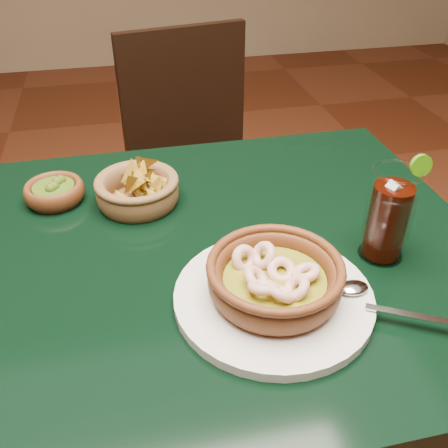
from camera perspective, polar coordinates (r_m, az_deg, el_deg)
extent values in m
cube|color=black|center=(0.86, -9.46, -4.78)|extent=(1.20, 0.80, 0.04)
cylinder|color=black|center=(1.47, 12.32, -4.71)|extent=(0.06, 0.06, 0.71)
cube|color=black|center=(1.56, -1.70, 3.33)|extent=(0.50, 0.50, 0.04)
cylinder|color=black|center=(1.52, -5.24, -8.82)|extent=(0.04, 0.04, 0.45)
cylinder|color=black|center=(1.63, 6.84, -5.16)|extent=(0.04, 0.04, 0.45)
cylinder|color=black|center=(1.79, -9.22, -1.37)|extent=(0.04, 0.04, 0.45)
cylinder|color=black|center=(1.89, 1.35, 1.31)|extent=(0.04, 0.04, 0.45)
cube|color=black|center=(1.62, -4.57, 13.94)|extent=(0.40, 0.11, 0.44)
cylinder|color=silver|center=(0.76, 5.64, -8.31)|extent=(0.30, 0.30, 0.02)
cylinder|color=#532812|center=(0.75, 5.70, -7.64)|extent=(0.17, 0.17, 0.01)
torus|color=#532812|center=(0.73, 5.80, -6.29)|extent=(0.22, 0.22, 0.04)
torus|color=#532812|center=(0.72, 5.92, -4.82)|extent=(0.20, 0.20, 0.01)
cylinder|color=olive|center=(0.73, 5.80, -6.37)|extent=(0.15, 0.15, 0.01)
torus|color=beige|center=(0.73, 9.29, -5.52)|extent=(0.05, 0.05, 0.04)
torus|color=beige|center=(0.74, 6.60, -5.32)|extent=(0.05, 0.05, 0.04)
torus|color=beige|center=(0.75, 4.52, -3.59)|extent=(0.05, 0.05, 0.04)
torus|color=beige|center=(0.75, 2.33, -4.01)|extent=(0.05, 0.05, 0.05)
torus|color=beige|center=(0.71, 3.71, -6.28)|extent=(0.05, 0.05, 0.04)
torus|color=beige|center=(0.70, 4.48, -7.24)|extent=(0.06, 0.06, 0.03)
torus|color=beige|center=(0.70, 6.39, -7.81)|extent=(0.06, 0.06, 0.04)
torus|color=beige|center=(0.71, 8.22, -7.28)|extent=(0.04, 0.05, 0.05)
cube|color=silver|center=(0.76, 20.64, -9.73)|extent=(0.12, 0.07, 0.00)
ellipsoid|color=silver|center=(0.77, 14.52, -7.06)|extent=(0.05, 0.03, 0.01)
cylinder|color=brown|center=(0.99, -9.72, 2.60)|extent=(0.14, 0.14, 0.01)
torus|color=brown|center=(0.97, -9.84, 3.68)|extent=(0.19, 0.19, 0.06)
torus|color=brown|center=(0.96, -9.98, 4.83)|extent=(0.16, 0.16, 0.01)
cone|color=#A77D21|center=(0.96, -9.23, 4.98)|extent=(0.08, 0.03, 0.08)
cone|color=#A77D21|center=(1.00, -9.64, 4.96)|extent=(0.06, 0.08, 0.06)
cone|color=#A77D21|center=(0.97, -9.60, 4.17)|extent=(0.06, 0.06, 0.06)
cone|color=#A77D21|center=(0.98, -9.28, 5.90)|extent=(0.07, 0.04, 0.07)
cone|color=#A77D21|center=(0.95, -7.62, 4.13)|extent=(0.04, 0.07, 0.06)
cone|color=#A77D21|center=(0.94, -11.07, 2.85)|extent=(0.07, 0.08, 0.05)
cone|color=#A77D21|center=(0.99, -9.11, 6.85)|extent=(0.08, 0.02, 0.08)
cone|color=#A77D21|center=(0.95, -7.63, 2.92)|extent=(0.07, 0.06, 0.06)
cone|color=#A77D21|center=(0.92, -10.40, 4.67)|extent=(0.07, 0.04, 0.07)
cone|color=#A77D21|center=(0.96, -8.25, 4.59)|extent=(0.06, 0.08, 0.06)
cone|color=#A77D21|center=(0.98, -7.64, 4.66)|extent=(0.06, 0.07, 0.05)
cone|color=#A77D21|center=(1.00, -10.76, 5.02)|extent=(0.05, 0.07, 0.08)
cone|color=#A77D21|center=(0.96, -9.62, 5.64)|extent=(0.07, 0.05, 0.06)
cone|color=#A77D21|center=(0.96, -10.34, 5.67)|extent=(0.06, 0.02, 0.06)
cone|color=#A77D21|center=(0.97, -10.50, 5.05)|extent=(0.06, 0.06, 0.06)
cone|color=#A77D21|center=(0.92, -10.09, 4.87)|extent=(0.04, 0.07, 0.07)
cone|color=#A77D21|center=(0.95, -9.35, 5.52)|extent=(0.06, 0.08, 0.06)
cone|color=#A77D21|center=(0.99, -9.84, 4.75)|extent=(0.08, 0.06, 0.05)
cone|color=#A77D21|center=(0.96, -9.83, 4.73)|extent=(0.06, 0.04, 0.07)
cone|color=#A77D21|center=(0.95, -7.72, 3.94)|extent=(0.06, 0.04, 0.07)
cone|color=#A77D21|center=(0.98, -9.91, 6.38)|extent=(0.04, 0.08, 0.08)
cone|color=#A77D21|center=(0.96, -9.78, 5.02)|extent=(0.07, 0.05, 0.06)
cone|color=#A77D21|center=(0.97, -7.58, 4.63)|extent=(0.08, 0.05, 0.07)
cone|color=#A77D21|center=(0.96, -9.31, 3.28)|extent=(0.05, 0.07, 0.08)
cylinder|color=#532812|center=(1.03, -18.63, 2.67)|extent=(0.10, 0.10, 0.01)
torus|color=#532812|center=(1.02, -18.83, 3.57)|extent=(0.13, 0.13, 0.04)
cylinder|color=#2C450C|center=(1.02, -18.90, 3.89)|extent=(0.08, 0.08, 0.01)
sphere|color=#2C450C|center=(1.03, -18.14, 4.80)|extent=(0.02, 0.02, 0.02)
sphere|color=#2C450C|center=(1.01, -18.86, 4.07)|extent=(0.02, 0.02, 0.02)
sphere|color=#2C450C|center=(1.02, -18.54, 4.56)|extent=(0.02, 0.02, 0.02)
sphere|color=#2C450C|center=(1.01, -19.21, 3.82)|extent=(0.02, 0.02, 0.02)
sphere|color=#2C450C|center=(1.01, -18.96, 4.07)|extent=(0.02, 0.02, 0.02)
cylinder|color=white|center=(0.88, 17.41, -3.14)|extent=(0.07, 0.07, 0.01)
torus|color=white|center=(0.84, 18.32, 1.03)|extent=(0.16, 0.16, 0.09)
cylinder|color=black|center=(0.84, 18.16, 0.31)|extent=(0.06, 0.06, 0.13)
cube|color=silver|center=(0.81, 18.80, 3.87)|extent=(0.03, 0.02, 0.03)
cube|color=silver|center=(0.81, 18.45, 2.45)|extent=(0.03, 0.03, 0.02)
cube|color=silver|center=(0.81, 18.60, 2.64)|extent=(0.03, 0.03, 0.03)
cube|color=silver|center=(0.81, 19.59, 2.55)|extent=(0.02, 0.02, 0.02)
torus|color=white|center=(0.80, 19.34, 5.70)|extent=(0.08, 0.08, 0.00)
cylinder|color=#3E860B|center=(0.81, 21.59, 6.25)|extent=(0.03, 0.01, 0.04)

